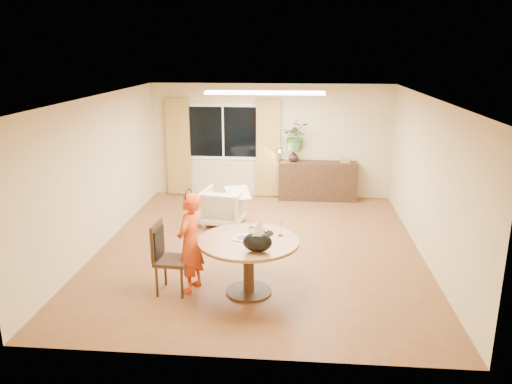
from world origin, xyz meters
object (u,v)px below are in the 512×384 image
dining_chair (172,258)px  child (190,242)px  dining_table (249,251)px  armchair (223,207)px  sideboard (318,181)px

dining_chair → child: child is taller
dining_chair → child: size_ratio=0.71×
dining_table → child: bearing=177.7°
dining_table → child: (-0.83, 0.03, 0.09)m
child → armchair: child is taller
dining_table → dining_chair: (-1.07, -0.06, -0.12)m
dining_chair → armchair: size_ratio=1.29×
armchair → dining_table: bearing=114.9°
armchair → sideboard: bearing=-126.2°
dining_table → child: 0.83m
dining_table → dining_chair: size_ratio=1.38×
child → sideboard: 5.05m
child → dining_chair: bearing=-52.8°
dining_table → child: size_ratio=0.97×
dining_table → sideboard: (1.11, 4.69, -0.19)m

